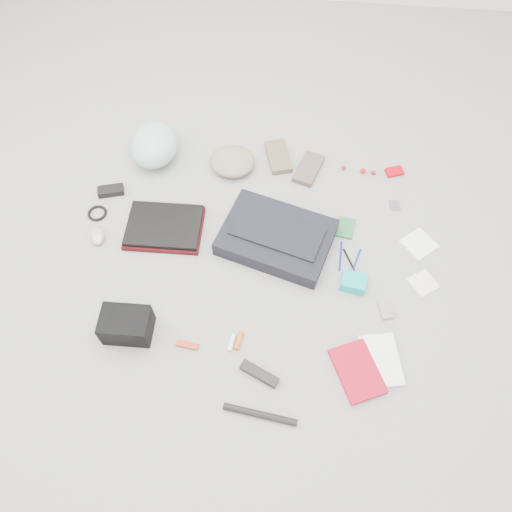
# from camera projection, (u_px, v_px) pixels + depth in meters

# --- Properties ---
(ground_plane) EXTENTS (4.00, 4.00, 0.00)m
(ground_plane) POSITION_uv_depth(u_px,v_px,m) (256.00, 262.00, 2.19)
(ground_plane) COLOR gray
(messenger_bag) EXTENTS (0.55, 0.46, 0.08)m
(messenger_bag) POSITION_uv_depth(u_px,v_px,m) (276.00, 237.00, 2.21)
(messenger_bag) COLOR black
(messenger_bag) RESTS_ON ground_plane
(bag_flap) EXTENTS (0.43, 0.28, 0.01)m
(bag_flap) POSITION_uv_depth(u_px,v_px,m) (277.00, 232.00, 2.17)
(bag_flap) COLOR black
(bag_flap) RESTS_ON messenger_bag
(laptop_sleeve) EXTENTS (0.35, 0.27, 0.02)m
(laptop_sleeve) POSITION_uv_depth(u_px,v_px,m) (165.00, 228.00, 2.27)
(laptop_sleeve) COLOR #3F090E
(laptop_sleeve) RESTS_ON ground_plane
(laptop) EXTENTS (0.34, 0.25, 0.02)m
(laptop) POSITION_uv_depth(u_px,v_px,m) (164.00, 225.00, 2.25)
(laptop) COLOR black
(laptop) RESTS_ON laptop_sleeve
(bike_helmet) EXTENTS (0.23, 0.28, 0.17)m
(bike_helmet) POSITION_uv_depth(u_px,v_px,m) (155.00, 145.00, 2.44)
(bike_helmet) COLOR silver
(bike_helmet) RESTS_ON ground_plane
(beanie) EXTENTS (0.24, 0.23, 0.08)m
(beanie) POSITION_uv_depth(u_px,v_px,m) (233.00, 161.00, 2.44)
(beanie) COLOR gray
(beanie) RESTS_ON ground_plane
(mitten_left) EXTENTS (0.16, 0.22, 0.03)m
(mitten_left) POSITION_uv_depth(u_px,v_px,m) (278.00, 157.00, 2.49)
(mitten_left) COLOR brown
(mitten_left) RESTS_ON ground_plane
(mitten_right) EXTENTS (0.16, 0.22, 0.03)m
(mitten_right) POSITION_uv_depth(u_px,v_px,m) (308.00, 169.00, 2.45)
(mitten_right) COLOR brown
(mitten_right) RESTS_ON ground_plane
(power_brick) EXTENTS (0.13, 0.09, 0.03)m
(power_brick) POSITION_uv_depth(u_px,v_px,m) (111.00, 191.00, 2.38)
(power_brick) COLOR black
(power_brick) RESTS_ON ground_plane
(cable_coil) EXTENTS (0.11, 0.11, 0.01)m
(cable_coil) POSITION_uv_depth(u_px,v_px,m) (97.00, 213.00, 2.32)
(cable_coil) COLOR black
(cable_coil) RESTS_ON ground_plane
(mouse) EXTENTS (0.09, 0.12, 0.04)m
(mouse) POSITION_uv_depth(u_px,v_px,m) (97.00, 235.00, 2.24)
(mouse) COLOR #A6A6A6
(mouse) RESTS_ON ground_plane
(camera_bag) EXTENTS (0.19, 0.14, 0.12)m
(camera_bag) POSITION_uv_depth(u_px,v_px,m) (127.00, 325.00, 1.96)
(camera_bag) COLOR black
(camera_bag) RESTS_ON ground_plane
(multitool) EXTENTS (0.09, 0.04, 0.01)m
(multitool) POSITION_uv_depth(u_px,v_px,m) (187.00, 345.00, 1.98)
(multitool) COLOR #BB3112
(multitool) RESTS_ON ground_plane
(toiletry_tube_white) EXTENTS (0.03, 0.07, 0.02)m
(toiletry_tube_white) POSITION_uv_depth(u_px,v_px,m) (232.00, 342.00, 1.98)
(toiletry_tube_white) COLOR silver
(toiletry_tube_white) RESTS_ON ground_plane
(toiletry_tube_orange) EXTENTS (0.04, 0.08, 0.02)m
(toiletry_tube_orange) POSITION_uv_depth(u_px,v_px,m) (239.00, 341.00, 1.99)
(toiletry_tube_orange) COLOR #CF530F
(toiletry_tube_orange) RESTS_ON ground_plane
(u_lock) EXTENTS (0.16, 0.10, 0.03)m
(u_lock) POSITION_uv_depth(u_px,v_px,m) (259.00, 374.00, 1.91)
(u_lock) COLOR black
(u_lock) RESTS_ON ground_plane
(bike_pump) EXTENTS (0.28, 0.06, 0.03)m
(bike_pump) POSITION_uv_depth(u_px,v_px,m) (260.00, 414.00, 1.83)
(bike_pump) COLOR black
(bike_pump) RESTS_ON ground_plane
(book_red) EXTENTS (0.23, 0.27, 0.02)m
(book_red) POSITION_uv_depth(u_px,v_px,m) (357.00, 371.00, 1.92)
(book_red) COLOR red
(book_red) RESTS_ON ground_plane
(book_white) EXTENTS (0.18, 0.23, 0.02)m
(book_white) POSITION_uv_depth(u_px,v_px,m) (381.00, 361.00, 1.94)
(book_white) COLOR white
(book_white) RESTS_ON ground_plane
(notepad) EXTENTS (0.10, 0.12, 0.01)m
(notepad) POSITION_uv_depth(u_px,v_px,m) (345.00, 228.00, 2.28)
(notepad) COLOR #286335
(notepad) RESTS_ON ground_plane
(pen_blue) EXTENTS (0.02, 0.15, 0.01)m
(pen_blue) POSITION_uv_depth(u_px,v_px,m) (341.00, 256.00, 2.20)
(pen_blue) COLOR #151A94
(pen_blue) RESTS_ON ground_plane
(pen_black) EXTENTS (0.07, 0.14, 0.01)m
(pen_black) POSITION_uv_depth(u_px,v_px,m) (351.00, 263.00, 2.18)
(pen_black) COLOR black
(pen_black) RESTS_ON ground_plane
(pen_navy) EXTENTS (0.05, 0.15, 0.01)m
(pen_navy) POSITION_uv_depth(u_px,v_px,m) (356.00, 263.00, 2.18)
(pen_navy) COLOR navy
(pen_navy) RESTS_ON ground_plane
(accordion_wallet) EXTENTS (0.12, 0.10, 0.05)m
(accordion_wallet) POSITION_uv_depth(u_px,v_px,m) (353.00, 282.00, 2.11)
(accordion_wallet) COLOR #07BAB7
(accordion_wallet) RESTS_ON ground_plane
(card_deck) EXTENTS (0.07, 0.09, 0.01)m
(card_deck) POSITION_uv_depth(u_px,v_px,m) (386.00, 310.00, 2.06)
(card_deck) COLOR #A2818D
(card_deck) RESTS_ON ground_plane
(napkin_top) EXTENTS (0.18, 0.18, 0.01)m
(napkin_top) POSITION_uv_depth(u_px,v_px,m) (419.00, 244.00, 2.23)
(napkin_top) COLOR white
(napkin_top) RESTS_ON ground_plane
(napkin_bottom) EXTENTS (0.14, 0.14, 0.01)m
(napkin_bottom) POSITION_uv_depth(u_px,v_px,m) (423.00, 283.00, 2.13)
(napkin_bottom) COLOR silver
(napkin_bottom) RESTS_ON ground_plane
(lollipop_a) EXTENTS (0.03, 0.03, 0.02)m
(lollipop_a) POSITION_uv_depth(u_px,v_px,m) (344.00, 168.00, 2.46)
(lollipop_a) COLOR maroon
(lollipop_a) RESTS_ON ground_plane
(lollipop_b) EXTENTS (0.03, 0.03, 0.03)m
(lollipop_b) POSITION_uv_depth(u_px,v_px,m) (363.00, 171.00, 2.44)
(lollipop_b) COLOR red
(lollipop_b) RESTS_ON ground_plane
(lollipop_c) EXTENTS (0.03, 0.03, 0.02)m
(lollipop_c) POSITION_uv_depth(u_px,v_px,m) (373.00, 173.00, 2.44)
(lollipop_c) COLOR red
(lollipop_c) RESTS_ON ground_plane
(altoids_tin) EXTENTS (0.10, 0.08, 0.02)m
(altoids_tin) POSITION_uv_depth(u_px,v_px,m) (394.00, 172.00, 2.45)
(altoids_tin) COLOR #C4040F
(altoids_tin) RESTS_ON ground_plane
(stamp_sheet) EXTENTS (0.05, 0.06, 0.00)m
(stamp_sheet) POSITION_uv_depth(u_px,v_px,m) (395.00, 205.00, 2.35)
(stamp_sheet) COLOR #7A5169
(stamp_sheet) RESTS_ON ground_plane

